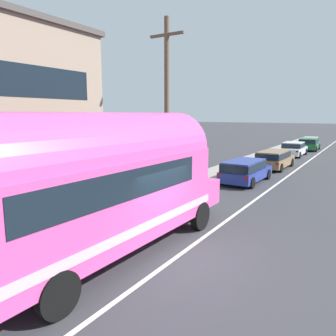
# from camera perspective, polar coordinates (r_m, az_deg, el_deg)

# --- Properties ---
(ground_plane) EXTENTS (300.00, 300.00, 0.00)m
(ground_plane) POSITION_cam_1_polar(r_m,az_deg,el_deg) (9.71, 1.60, -15.36)
(ground_plane) COLOR #38383D
(lane_markings) EXTENTS (3.53, 80.00, 0.01)m
(lane_markings) POSITION_cam_1_polar(r_m,az_deg,el_deg) (20.91, 14.69, -2.08)
(lane_markings) COLOR silver
(lane_markings) RESTS_ON ground
(sidewalk_slab) EXTENTS (2.08, 90.00, 0.15)m
(sidewalk_slab) POSITION_cam_1_polar(r_m,az_deg,el_deg) (20.12, 5.15, -2.04)
(sidewalk_slab) COLOR gray
(sidewalk_slab) RESTS_ON ground
(utility_pole) EXTENTS (1.80, 0.24, 8.50)m
(utility_pole) POSITION_cam_1_polar(r_m,az_deg,el_deg) (15.75, -0.22, 10.73)
(utility_pole) COLOR brown
(utility_pole) RESTS_ON ground
(painted_bus) EXTENTS (2.77, 10.65, 4.12)m
(painted_bus) POSITION_cam_1_polar(r_m,az_deg,el_deg) (8.82, -13.35, -2.38)
(painted_bus) COLOR #EA4C9E
(painted_bus) RESTS_ON ground
(car_lead) EXTENTS (2.03, 4.56, 1.37)m
(car_lead) POSITION_cam_1_polar(r_m,az_deg,el_deg) (19.91, 13.41, -0.27)
(car_lead) COLOR navy
(car_lead) RESTS_ON ground
(car_second) EXTENTS (2.06, 4.73, 1.37)m
(car_second) POSITION_cam_1_polar(r_m,az_deg,el_deg) (25.71, 18.19, 1.67)
(car_second) COLOR olive
(car_second) RESTS_ON ground
(car_third) EXTENTS (2.02, 4.69, 1.37)m
(car_third) POSITION_cam_1_polar(r_m,az_deg,el_deg) (34.22, 21.19, 3.24)
(car_third) COLOR white
(car_third) RESTS_ON ground
(car_fourth) EXTENTS (2.09, 4.43, 1.37)m
(car_fourth) POSITION_cam_1_polar(r_m,az_deg,el_deg) (40.23, 23.57, 3.99)
(car_fourth) COLOR #196633
(car_fourth) RESTS_ON ground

